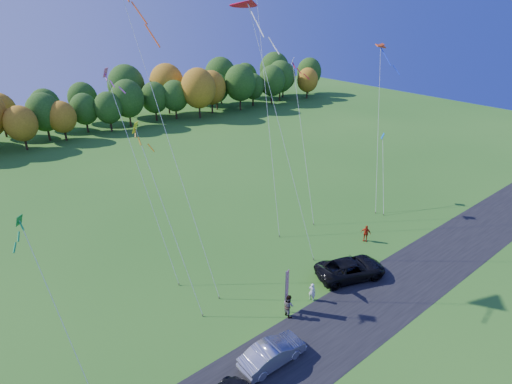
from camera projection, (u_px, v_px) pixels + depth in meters
ground at (303, 296)px, 31.84m from camera, size 160.00×160.00×0.00m
asphalt_strip at (342, 325)px, 29.01m from camera, size 90.00×6.00×0.01m
tree_line at (84, 136)px, 70.77m from camera, size 116.00×12.00×10.00m
black_suv at (351, 269)px, 33.79m from camera, size 6.60×4.73×1.67m
silver_sedan at (273, 353)px, 25.67m from camera, size 4.69×1.70×1.54m
person_tailgate_a at (312, 292)px, 31.15m from camera, size 0.56×0.66×1.55m
person_tailgate_b at (288, 305)px, 29.53m from camera, size 0.79×0.96×1.83m
person_east at (366, 233)px, 38.98m from camera, size 0.82×1.08×1.71m
feather_flag at (287, 286)px, 29.49m from camera, size 0.47×0.20×3.65m
kite_delta_blue at (167, 136)px, 29.14m from camera, size 3.29×10.01×24.52m
kite_parafoil_orange at (264, 70)px, 39.03m from camera, size 7.09×12.23×30.97m
kite_delta_red at (279, 124)px, 34.21m from camera, size 2.83×9.41×22.81m
kite_parafoil_rainbow at (378, 128)px, 44.69m from camera, size 7.32×6.69×17.46m
kite_diamond_yellow at (170, 223)px, 28.54m from camera, size 1.77×6.26×14.20m
kite_diamond_green at (57, 311)px, 22.79m from camera, size 1.28×6.15×10.67m
kite_diamond_white at (303, 143)px, 41.54m from camera, size 2.67×6.94×16.61m
kite_diamond_pink at (143, 180)px, 31.91m from camera, size 1.52×7.95×17.05m
kite_diamond_blue_low at (383, 175)px, 44.61m from camera, size 3.77×4.16×8.27m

